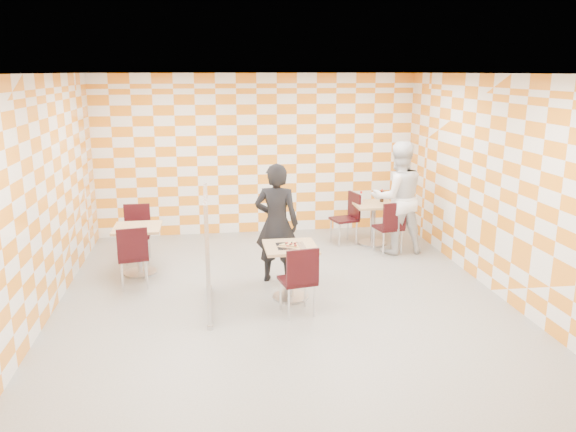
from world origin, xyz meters
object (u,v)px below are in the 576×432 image
(chair_main_front, at_px, (300,276))
(chair_empty_far, at_px, (137,228))
(chair_second_side, at_px, (349,214))
(man_white, at_px, (398,198))
(chair_second_front, at_px, (391,224))
(partition, at_px, (207,251))
(main_table, at_px, (291,263))
(second_table, at_px, (373,217))
(empty_table, at_px, (138,242))
(man_dark, at_px, (277,223))
(soda_bottle, at_px, (382,196))
(sport_bottle, at_px, (361,197))
(chair_empty_near, at_px, (133,252))

(chair_main_front, relative_size, chair_empty_far, 1.00)
(chair_second_side, distance_m, man_white, 1.01)
(chair_second_front, distance_m, partition, 3.56)
(main_table, relative_size, man_white, 0.39)
(chair_main_front, xyz_separation_m, chair_second_front, (1.93, 2.23, 0.00))
(chair_main_front, bearing_deg, second_table, 57.71)
(second_table, xyz_separation_m, chair_empty_far, (-4.08, -0.30, 0.04))
(main_table, relative_size, empty_table, 1.00)
(man_dark, height_order, man_white, man_white)
(partition, relative_size, soda_bottle, 6.74)
(empty_table, relative_size, chair_main_front, 0.81)
(second_table, relative_size, chair_main_front, 0.81)
(main_table, xyz_separation_m, partition, (-1.11, -0.18, 0.28))
(empty_table, xyz_separation_m, man_dark, (2.05, -0.61, 0.37))
(soda_bottle, bearing_deg, sport_bottle, 175.64)
(sport_bottle, bearing_deg, empty_table, -163.82)
(empty_table, bearing_deg, man_dark, -16.59)
(man_dark, height_order, soda_bottle, man_dark)
(partition, xyz_separation_m, man_dark, (1.01, 0.86, 0.09))
(second_table, bearing_deg, man_white, -62.60)
(second_table, xyz_separation_m, chair_main_front, (-1.82, -2.87, 0.04))
(partition, bearing_deg, chair_empty_far, 117.87)
(chair_empty_far, bearing_deg, chair_empty_near, -86.43)
(chair_second_side, distance_m, soda_bottle, 0.68)
(second_table, height_order, soda_bottle, soda_bottle)
(empty_table, distance_m, man_white, 4.30)
(chair_empty_near, distance_m, partition, 1.36)
(chair_main_front, xyz_separation_m, man_dark, (-0.13, 1.30, 0.34))
(man_dark, bearing_deg, chair_empty_near, 18.19)
(chair_second_side, relative_size, sport_bottle, 4.62)
(second_table, xyz_separation_m, chair_empty_near, (-4.00, -1.60, 0.04))
(chair_second_side, distance_m, man_dark, 2.30)
(partition, bearing_deg, chair_second_side, 45.28)
(second_table, relative_size, partition, 0.48)
(chair_second_side, bearing_deg, empty_table, -163.15)
(partition, height_order, man_dark, man_dark)
(chair_second_front, height_order, man_dark, man_dark)
(man_white, bearing_deg, chair_empty_far, -4.96)
(chair_main_front, distance_m, sport_bottle, 3.43)
(man_dark, distance_m, soda_bottle, 2.71)
(chair_main_front, height_order, sport_bottle, sport_bottle)
(chair_main_front, distance_m, chair_second_front, 2.95)
(main_table, bearing_deg, man_dark, 98.73)
(partition, relative_size, man_dark, 0.88)
(chair_empty_near, height_order, sport_bottle, sport_bottle)
(empty_table, height_order, soda_bottle, soda_bottle)
(chair_second_front, xyz_separation_m, chair_empty_far, (-4.20, 0.34, 0.00))
(second_table, bearing_deg, sport_bottle, 145.75)
(second_table, relative_size, chair_empty_near, 0.81)
(main_table, xyz_separation_m, man_dark, (-0.10, 0.67, 0.37))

